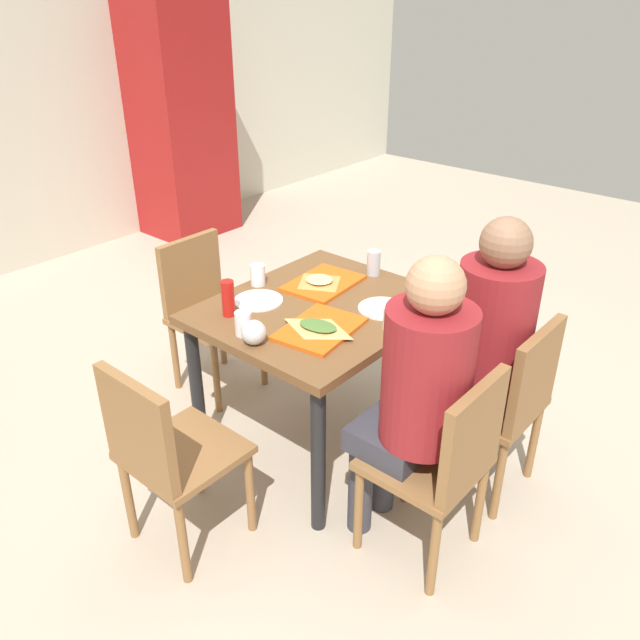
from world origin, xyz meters
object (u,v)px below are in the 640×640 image
(person_in_brown_jacket, at_px, (484,335))
(condiment_bottle, at_px, (228,298))
(chair_left_end, at_px, (164,450))
(person_in_red, at_px, (417,388))
(soda_can, at_px, (374,263))
(chair_far_side, at_px, (205,304))
(tray_red_far, at_px, (323,283))
(tray_red_near, at_px, (320,329))
(foil_bundle, at_px, (254,332))
(drink_fridge, at_px, (181,122))
(paper_plate_center, at_px, (258,300))
(plastic_cup_b, at_px, (391,318))
(chair_near_right, at_px, (507,398))
(paper_plate_near_edge, at_px, (383,308))
(plastic_cup_a, at_px, (258,275))
(pizza_slice_a, at_px, (318,327))
(pizza_slice_b, at_px, (319,281))
(plastic_cup_c, at_px, (243,323))
(chair_near_left, at_px, (445,458))
(main_table, at_px, (320,326))

(person_in_brown_jacket, relative_size, condiment_bottle, 7.77)
(chair_left_end, relative_size, condiment_bottle, 5.21)
(person_in_red, distance_m, soda_can, 0.97)
(chair_far_side, bearing_deg, person_in_red, -99.55)
(person_in_red, distance_m, tray_red_far, 0.91)
(tray_red_near, bearing_deg, foil_bundle, 152.82)
(soda_can, distance_m, drink_fridge, 3.04)
(paper_plate_center, bearing_deg, chair_far_side, 75.44)
(person_in_red, height_order, plastic_cup_b, person_in_red)
(chair_near_right, bearing_deg, paper_plate_near_edge, 99.83)
(foil_bundle, bearing_deg, plastic_cup_a, 43.92)
(chair_near_right, bearing_deg, chair_left_end, 144.39)
(paper_plate_near_edge, relative_size, pizza_slice_a, 0.86)
(chair_near_right, bearing_deg, pizza_slice_b, 95.75)
(foil_bundle, relative_size, drink_fridge, 0.05)
(person_in_red, bearing_deg, chair_far_side, 80.45)
(paper_plate_near_edge, relative_size, plastic_cup_b, 2.20)
(soda_can, bearing_deg, plastic_cup_a, 142.73)
(foil_bundle, bearing_deg, soda_can, 2.88)
(chair_left_end, relative_size, soda_can, 6.83)
(plastic_cup_c, height_order, condiment_bottle, condiment_bottle)
(chair_near_left, distance_m, tray_red_near, 0.72)
(chair_near_left, xyz_separation_m, tray_red_far, (0.42, 0.94, 0.27))
(paper_plate_near_edge, distance_m, plastic_cup_b, 0.18)
(pizza_slice_a, xyz_separation_m, plastic_cup_b, (0.22, -0.21, 0.03))
(person_in_brown_jacket, height_order, foil_bundle, person_in_brown_jacket)
(tray_red_far, relative_size, drink_fridge, 0.19)
(plastic_cup_a, height_order, plastic_cup_c, same)
(plastic_cup_c, xyz_separation_m, drink_fridge, (1.92, 2.79, 0.16))
(chair_far_side, bearing_deg, person_in_brown_jacket, -80.45)
(condiment_bottle, bearing_deg, paper_plate_near_edge, -44.74)
(tray_red_near, height_order, pizza_slice_b, pizza_slice_b)
(chair_left_end, relative_size, drink_fridge, 0.44)
(paper_plate_near_edge, bearing_deg, paper_plate_center, 122.51)
(chair_near_right, bearing_deg, foil_bundle, 130.46)
(chair_near_right, xyz_separation_m, pizza_slice_b, (-0.10, 0.95, 0.28))
(main_table, height_order, chair_near_right, chair_near_right)
(main_table, bearing_deg, drink_fridge, 61.85)
(plastic_cup_c, bearing_deg, pizza_slice_b, 7.43)
(tray_red_far, xyz_separation_m, pizza_slice_a, (-0.37, -0.28, 0.02))
(tray_red_far, xyz_separation_m, paper_plate_center, (-0.32, 0.11, -0.00))
(chair_far_side, relative_size, paper_plate_near_edge, 3.79)
(person_in_brown_jacket, xyz_separation_m, drink_fridge, (1.28, 3.52, 0.22))
(pizza_slice_a, height_order, plastic_cup_a, plastic_cup_a)
(person_in_red, bearing_deg, main_table, 69.61)
(chair_near_left, xyz_separation_m, foil_bundle, (-0.17, 0.79, 0.31))
(chair_near_right, bearing_deg, plastic_cup_c, 126.55)
(main_table, height_order, drink_fridge, drink_fridge)
(plastic_cup_b, bearing_deg, chair_near_left, -121.49)
(plastic_cup_a, bearing_deg, main_table, -86.07)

